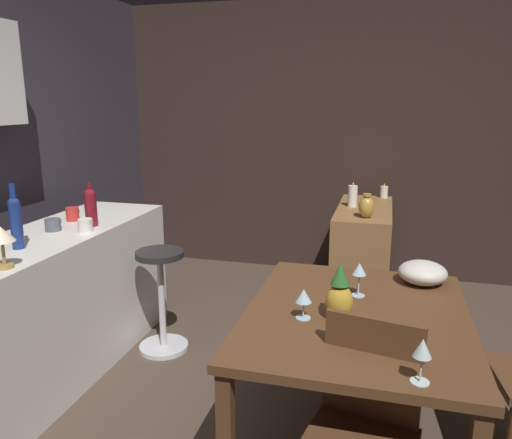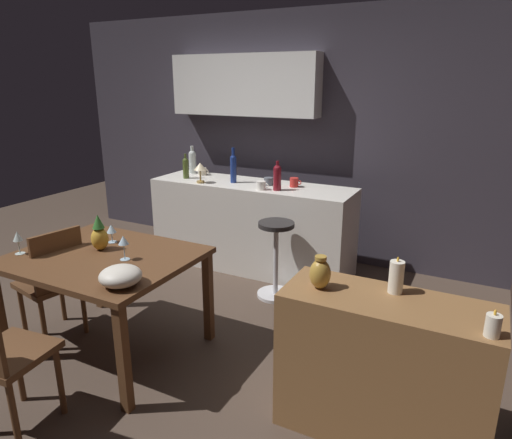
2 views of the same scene
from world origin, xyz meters
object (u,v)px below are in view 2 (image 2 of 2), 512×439
Objects in this scene: wine_glass_center at (111,229)px; pineapple_centerpiece at (99,235)px; wine_bottle_cobalt at (233,167)px; fruit_bowl at (121,276)px; cup_cream at (202,171)px; sideboard_cabinet at (383,368)px; bar_stool at (276,257)px; pillar_candle_tall at (493,326)px; vase_brass at (320,273)px; wine_glass_right at (123,241)px; pillar_candle_short at (396,277)px; cup_red at (294,182)px; dining_table at (104,266)px; wine_glass_left at (18,237)px; cup_white at (261,185)px; cup_slate at (269,181)px; counter_lamp at (200,168)px; wine_bottle_olive at (186,167)px; chair_near_window at (53,280)px; wine_bottle_clear at (192,160)px; wine_bottle_ruby at (277,176)px.

pineapple_centerpiece is (0.04, -0.15, 0.01)m from wine_glass_center.
fruit_bowl is at bearing -77.84° from wine_bottle_cobalt.
fruit_bowl is 2.50m from cup_cream.
wine_bottle_cobalt reaches higher than sideboard_cabinet.
wine_glass_center reaches higher than bar_stool.
vase_brass reaches higher than pillar_candle_tall.
pillar_candle_short reaches higher than wine_glass_right.
cup_cream is (-1.13, 0.08, -0.01)m from cup_red.
pillar_candle_short reaches higher than dining_table.
wine_glass_center is (0.40, 0.47, -0.02)m from wine_glass_left.
wine_glass_right is 1.41× the size of cup_white.
sideboard_cabinet is 1.57m from fruit_bowl.
counter_lamp is (-0.66, -0.23, 0.11)m from cup_slate.
counter_lamp is (-0.29, 1.65, 0.40)m from dining_table.
wine_glass_left is 1.19× the size of wine_glass_center.
vase_brass is at bearing -39.19° from wine_bottle_olive.
pineapple_centerpiece is at bearing -76.58° from wine_glass_center.
vase_brass reaches higher than cup_slate.
counter_lamp reaches higher than pillar_candle_short.
wine_glass_center reaches higher than dining_table.
wine_glass_center is at bearing -127.20° from bar_stool.
wine_glass_left is at bearing -170.47° from pillar_candle_short.
wine_glass_center is 1.08× the size of cup_slate.
wine_glass_right is (-1.74, -0.06, 0.46)m from sideboard_cabinet.
chair_near_window is 1.83m from bar_stool.
wine_glass_right reaches higher than wine_glass_left.
vase_brass is at bearing 2.87° from chair_near_window.
wine_bottle_clear is 2.34× the size of pillar_candle_tall.
vase_brass is at bearing -40.92° from counter_lamp.
wine_glass_left is 2.51m from pillar_candle_short.
wine_glass_center is at bearing -74.63° from wine_bottle_olive.
wine_bottle_ruby is (0.54, -0.10, -0.03)m from wine_bottle_cobalt.
pineapple_centerpiece is 1.00× the size of wine_bottle_olive.
cup_red is (0.17, 2.22, 0.15)m from fruit_bowl.
sideboard_cabinet is 1.80m from wine_glass_right.
cup_cream is 0.60× the size of counter_lamp.
cup_white is (0.89, -0.34, 0.00)m from cup_cream.
wine_bottle_clear is at bearing 95.03° from chair_near_window.
sideboard_cabinet is 2.08m from pineapple_centerpiece.
wine_bottle_olive is 0.25m from cup_cream.
pillar_candle_tall is 0.71× the size of vase_brass.
counter_lamp is at bearing 84.00° from chair_near_window.
pillar_candle_tall reaches higher than chair_near_window.
cup_red is at bearing 9.11° from cup_slate.
chair_near_window is 1.98m from cup_white.
counter_lamp is (-0.69, -0.01, 0.11)m from cup_white.
sideboard_cabinet is at bearing -45.97° from bar_stool.
bar_stool is 1.46m from wine_glass_center.
pineapple_centerpiece is at bearing 179.75° from sideboard_cabinet.
counter_lamp is at bearing 96.37° from wine_glass_center.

